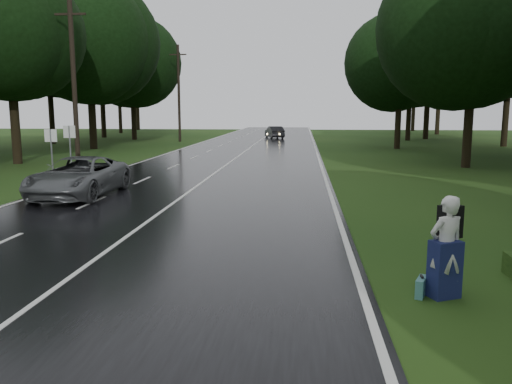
% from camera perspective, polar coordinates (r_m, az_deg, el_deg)
% --- Properties ---
extents(ground, '(160.00, 160.00, 0.00)m').
position_cam_1_polar(ground, '(11.37, -19.46, -8.77)').
color(ground, '#244213').
rests_on(ground, ground).
extents(road, '(12.00, 140.00, 0.04)m').
position_cam_1_polar(road, '(30.36, -3.67, 2.74)').
color(road, black).
rests_on(road, ground).
extents(lane_center, '(0.12, 140.00, 0.01)m').
position_cam_1_polar(lane_center, '(30.35, -3.67, 2.79)').
color(lane_center, silver).
rests_on(lane_center, road).
extents(grey_car, '(2.54, 5.50, 1.53)m').
position_cam_1_polar(grey_car, '(21.21, -19.14, 1.62)').
color(grey_car, '#54585A').
rests_on(grey_car, road).
extents(far_car, '(2.66, 4.57, 1.42)m').
position_cam_1_polar(far_car, '(61.18, 2.06, 6.66)').
color(far_car, black).
rests_on(far_car, road).
extents(hitchhiker, '(0.82, 0.79, 1.89)m').
position_cam_1_polar(hitchhiker, '(9.94, 20.38, -6.11)').
color(hitchhiker, silver).
rests_on(hitchhiker, ground).
extents(suitcase, '(0.31, 0.50, 0.35)m').
position_cam_1_polar(suitcase, '(10.05, 17.91, -10.02)').
color(suitcase, teal).
rests_on(suitcase, ground).
extents(utility_pole_mid, '(1.80, 0.28, 9.69)m').
position_cam_1_polar(utility_pole_mid, '(32.02, -19.13, 2.55)').
color(utility_pole_mid, black).
rests_on(utility_pole_mid, ground).
extents(utility_pole_far, '(1.80, 0.28, 10.14)m').
position_cam_1_polar(utility_pole_far, '(56.02, -8.46, 5.57)').
color(utility_pole_far, black).
rests_on(utility_pole_far, ground).
extents(road_sign_a, '(0.60, 0.10, 2.49)m').
position_cam_1_polar(road_sign_a, '(26.35, -21.60, 1.10)').
color(road_sign_a, white).
rests_on(road_sign_a, ground).
extents(road_sign_b, '(0.62, 0.10, 2.59)m').
position_cam_1_polar(road_sign_b, '(28.12, -19.80, 1.66)').
color(road_sign_b, white).
rests_on(road_sign_b, ground).
extents(tree_left_d, '(9.49, 9.49, 14.83)m').
position_cam_1_polar(tree_left_d, '(35.99, -24.96, 2.88)').
color(tree_left_d, black).
rests_on(tree_left_d, ground).
extents(tree_left_e, '(9.88, 9.88, 15.44)m').
position_cam_1_polar(tree_left_e, '(47.36, -17.59, 4.61)').
color(tree_left_e, black).
rests_on(tree_left_e, ground).
extents(tree_left_f, '(9.35, 9.35, 14.61)m').
position_cam_1_polar(tree_left_f, '(60.74, -13.36, 5.69)').
color(tree_left_f, black).
rests_on(tree_left_f, ground).
extents(tree_right_d, '(8.64, 8.64, 13.51)m').
position_cam_1_polar(tree_right_d, '(32.92, 22.28, 2.54)').
color(tree_right_d, black).
rests_on(tree_right_d, ground).
extents(tree_right_e, '(8.15, 8.15, 12.74)m').
position_cam_1_polar(tree_right_e, '(47.02, 15.40, 4.68)').
color(tree_right_e, black).
rests_on(tree_right_e, ground).
extents(tree_right_f, '(8.66, 8.66, 13.54)m').
position_cam_1_polar(tree_right_f, '(60.13, 16.51, 5.53)').
color(tree_right_f, black).
rests_on(tree_right_f, ground).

